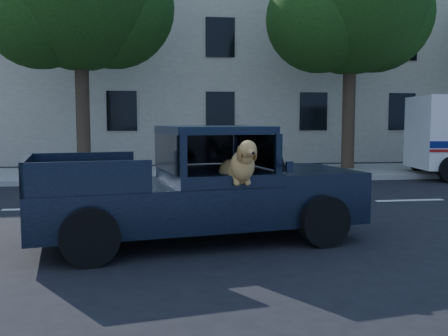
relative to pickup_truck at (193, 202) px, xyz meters
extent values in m
plane|color=black|center=(1.17, -0.31, -0.58)|extent=(120.00, 120.00, 0.00)
cube|color=gray|center=(1.17, 8.89, -0.51)|extent=(60.00, 4.00, 0.15)
cylinder|color=#332619|center=(-2.83, 9.29, 1.62)|extent=(0.44, 0.44, 4.40)
sphere|color=black|center=(-4.03, 8.99, 4.62)|extent=(3.60, 3.60, 3.60)
sphere|color=black|center=(-1.83, 9.59, 4.92)|extent=(4.00, 4.00, 4.00)
cylinder|color=#332619|center=(6.17, 9.29, 1.62)|extent=(0.44, 0.44, 4.40)
sphere|color=black|center=(4.97, 8.99, 4.62)|extent=(3.60, 3.60, 3.60)
sphere|color=black|center=(7.17, 9.59, 4.92)|extent=(4.00, 4.00, 4.00)
cube|color=beige|center=(4.17, 16.19, 3.92)|extent=(26.00, 6.00, 9.00)
cube|color=black|center=(0.07, 0.03, 0.00)|extent=(5.06, 2.64, 0.61)
cube|color=black|center=(1.76, 0.32, 0.38)|extent=(1.68, 2.06, 0.15)
cube|color=black|center=(0.30, 0.07, 1.09)|extent=(1.71, 2.00, 0.11)
cube|color=black|center=(1.04, 0.20, 0.76)|extent=(0.50, 1.61, 0.52)
cube|color=black|center=(0.55, -0.31, 0.18)|extent=(0.59, 0.59, 0.35)
cube|color=black|center=(1.23, -0.95, 0.60)|extent=(0.10, 0.06, 0.15)
camera|label=1|loc=(-0.56, -7.40, 1.22)|focal=40.00mm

